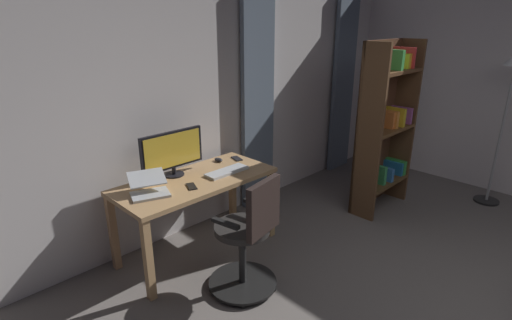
{
  "coord_description": "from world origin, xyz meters",
  "views": [
    {
      "loc": [
        2.63,
        0.0,
        2.08
      ],
      "look_at": [
        0.56,
        -2.07,
        1.02
      ],
      "focal_mm": 27.61,
      "sensor_mm": 36.0,
      "label": 1
    }
  ],
  "objects_px": {
    "office_chair": "(248,239)",
    "bookshelf": "(383,127)",
    "cell_phone_by_monitor": "(191,186)",
    "computer_mouse": "(218,160)",
    "cell_phone_face_up": "(237,159)",
    "laptop": "(149,188)",
    "mug_tea": "(147,179)",
    "desk": "(196,189)",
    "computer_monitor": "(172,151)",
    "computer_keyboard": "(227,171)",
    "floor_lamp": "(510,90)"
  },
  "relations": [
    {
      "from": "office_chair",
      "to": "cell_phone_by_monitor",
      "type": "xyz_separation_m",
      "value": [
        0.07,
        -0.62,
        0.27
      ]
    },
    {
      "from": "cell_phone_face_up",
      "to": "laptop",
      "type": "bearing_deg",
      "value": 22.76
    },
    {
      "from": "office_chair",
      "to": "mug_tea",
      "type": "relative_size",
      "value": 7.41
    },
    {
      "from": "cell_phone_by_monitor",
      "to": "bookshelf",
      "type": "height_order",
      "value": "bookshelf"
    },
    {
      "from": "computer_mouse",
      "to": "bookshelf",
      "type": "xyz_separation_m",
      "value": [
        -1.65,
        0.88,
        0.19
      ]
    },
    {
      "from": "floor_lamp",
      "to": "mug_tea",
      "type": "bearing_deg",
      "value": -27.51
    },
    {
      "from": "desk",
      "to": "computer_mouse",
      "type": "height_order",
      "value": "computer_mouse"
    },
    {
      "from": "cell_phone_by_monitor",
      "to": "bookshelf",
      "type": "bearing_deg",
      "value": -171.83
    },
    {
      "from": "mug_tea",
      "to": "bookshelf",
      "type": "xyz_separation_m",
      "value": [
        -2.44,
        0.88,
        0.16
      ]
    },
    {
      "from": "office_chair",
      "to": "cell_phone_by_monitor",
      "type": "distance_m",
      "value": 0.68
    },
    {
      "from": "cell_phone_by_monitor",
      "to": "cell_phone_face_up",
      "type": "distance_m",
      "value": 0.79
    },
    {
      "from": "cell_phone_face_up",
      "to": "bookshelf",
      "type": "height_order",
      "value": "bookshelf"
    },
    {
      "from": "floor_lamp",
      "to": "cell_phone_by_monitor",
      "type": "bearing_deg",
      "value": -24.48
    },
    {
      "from": "office_chair",
      "to": "bookshelf",
      "type": "relative_size",
      "value": 0.52
    },
    {
      "from": "computer_monitor",
      "to": "floor_lamp",
      "type": "xyz_separation_m",
      "value": [
        -3.18,
        1.8,
        0.38
      ]
    },
    {
      "from": "computer_monitor",
      "to": "computer_mouse",
      "type": "bearing_deg",
      "value": 179.1
    },
    {
      "from": "computer_keyboard",
      "to": "mug_tea",
      "type": "distance_m",
      "value": 0.72
    },
    {
      "from": "laptop",
      "to": "mug_tea",
      "type": "xyz_separation_m",
      "value": [
        -0.1,
        -0.2,
        -0.0
      ]
    },
    {
      "from": "desk",
      "to": "floor_lamp",
      "type": "bearing_deg",
      "value": 152.78
    },
    {
      "from": "office_chair",
      "to": "computer_monitor",
      "type": "distance_m",
      "value": 1.07
    },
    {
      "from": "office_chair",
      "to": "bookshelf",
      "type": "height_order",
      "value": "bookshelf"
    },
    {
      "from": "office_chair",
      "to": "laptop",
      "type": "xyz_separation_m",
      "value": [
        0.4,
        -0.75,
        0.32
      ]
    },
    {
      "from": "computer_monitor",
      "to": "cell_phone_by_monitor",
      "type": "relative_size",
      "value": 4.34
    },
    {
      "from": "cell_phone_by_monitor",
      "to": "bookshelf",
      "type": "xyz_separation_m",
      "value": [
        -2.22,
        0.55,
        0.2
      ]
    },
    {
      "from": "computer_keyboard",
      "to": "computer_mouse",
      "type": "height_order",
      "value": "computer_mouse"
    },
    {
      "from": "computer_keyboard",
      "to": "desk",
      "type": "bearing_deg",
      "value": -16.01
    },
    {
      "from": "desk",
      "to": "cell_phone_face_up",
      "type": "xyz_separation_m",
      "value": [
        -0.61,
        -0.13,
        0.1
      ]
    },
    {
      "from": "laptop",
      "to": "bookshelf",
      "type": "xyz_separation_m",
      "value": [
        -2.54,
        0.68,
        0.16
      ]
    },
    {
      "from": "office_chair",
      "to": "computer_monitor",
      "type": "height_order",
      "value": "computer_monitor"
    },
    {
      "from": "cell_phone_by_monitor",
      "to": "cell_phone_face_up",
      "type": "bearing_deg",
      "value": -139.28
    },
    {
      "from": "laptop",
      "to": "cell_phone_face_up",
      "type": "xyz_separation_m",
      "value": [
        -1.07,
        -0.12,
        -0.04
      ]
    },
    {
      "from": "computer_monitor",
      "to": "computer_keyboard",
      "type": "relative_size",
      "value": 1.45
    },
    {
      "from": "desk",
      "to": "computer_mouse",
      "type": "bearing_deg",
      "value": -154.92
    },
    {
      "from": "computer_mouse",
      "to": "cell_phone_by_monitor",
      "type": "xyz_separation_m",
      "value": [
        0.57,
        0.32,
        -0.01
      ]
    },
    {
      "from": "computer_keyboard",
      "to": "computer_mouse",
      "type": "xyz_separation_m",
      "value": [
        -0.14,
        -0.29,
        0.01
      ]
    },
    {
      "from": "laptop",
      "to": "computer_mouse",
      "type": "height_order",
      "value": "laptop"
    },
    {
      "from": "computer_monitor",
      "to": "computer_keyboard",
      "type": "xyz_separation_m",
      "value": [
        -0.38,
        0.3,
        -0.22
      ]
    },
    {
      "from": "bookshelf",
      "to": "floor_lamp",
      "type": "xyz_separation_m",
      "value": [
        -1.01,
        0.92,
        0.4
      ]
    },
    {
      "from": "cell_phone_face_up",
      "to": "computer_keyboard",
      "type": "bearing_deg",
      "value": 50.28
    },
    {
      "from": "laptop",
      "to": "cell_phone_by_monitor",
      "type": "height_order",
      "value": "laptop"
    },
    {
      "from": "floor_lamp",
      "to": "laptop",
      "type": "bearing_deg",
      "value": -24.21
    },
    {
      "from": "desk",
      "to": "computer_keyboard",
      "type": "distance_m",
      "value": 0.33
    },
    {
      "from": "bookshelf",
      "to": "computer_mouse",
      "type": "bearing_deg",
      "value": -28.02
    },
    {
      "from": "laptop",
      "to": "computer_mouse",
      "type": "distance_m",
      "value": 0.91
    },
    {
      "from": "desk",
      "to": "computer_mouse",
      "type": "xyz_separation_m",
      "value": [
        -0.43,
        -0.2,
        0.11
      ]
    },
    {
      "from": "computer_monitor",
      "to": "cell_phone_face_up",
      "type": "xyz_separation_m",
      "value": [
        -0.7,
        0.08,
        -0.22
      ]
    },
    {
      "from": "cell_phone_by_monitor",
      "to": "cell_phone_face_up",
      "type": "height_order",
      "value": "same"
    },
    {
      "from": "desk",
      "to": "bookshelf",
      "type": "distance_m",
      "value": 2.21
    },
    {
      "from": "mug_tea",
      "to": "bookshelf",
      "type": "height_order",
      "value": "bookshelf"
    },
    {
      "from": "office_chair",
      "to": "cell_phone_face_up",
      "type": "bearing_deg",
      "value": 41.47
    }
  ]
}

